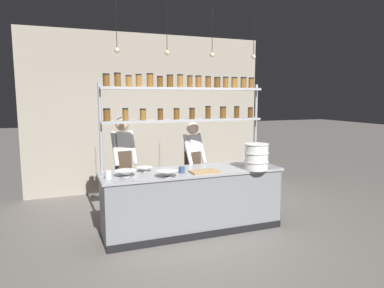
{
  "coord_description": "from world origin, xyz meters",
  "views": [
    {
      "loc": [
        -1.74,
        -4.6,
        1.98
      ],
      "look_at": [
        0.07,
        0.2,
        1.27
      ],
      "focal_mm": 32.0,
      "sensor_mm": 36.0,
      "label": 1
    }
  ],
  "objects_px": {
    "prep_bowl_center_back": "(167,174)",
    "cutting_board": "(204,172)",
    "chef_center": "(193,162)",
    "prep_bowl_near_left": "(126,173)",
    "prep_bowl_center_front": "(145,169)",
    "spice_shelf_unit": "(184,105)",
    "container_stack": "(256,157)",
    "serving_cup_by_board": "(182,170)",
    "chef_left": "(123,162)",
    "serving_cup_front": "(108,175)"
  },
  "relations": [
    {
      "from": "prep_bowl_center_back",
      "to": "cutting_board",
      "type": "bearing_deg",
      "value": 7.76
    },
    {
      "from": "chef_center",
      "to": "prep_bowl_center_back",
      "type": "height_order",
      "value": "chef_center"
    },
    {
      "from": "prep_bowl_near_left",
      "to": "prep_bowl_center_front",
      "type": "distance_m",
      "value": 0.37
    },
    {
      "from": "prep_bowl_center_back",
      "to": "prep_bowl_center_front",
      "type": "bearing_deg",
      "value": 115.48
    },
    {
      "from": "spice_shelf_unit",
      "to": "container_stack",
      "type": "bearing_deg",
      "value": -36.09
    },
    {
      "from": "container_stack",
      "to": "prep_bowl_near_left",
      "type": "xyz_separation_m",
      "value": [
        -1.87,
        0.25,
        -0.15
      ]
    },
    {
      "from": "prep_bowl_center_front",
      "to": "prep_bowl_center_back",
      "type": "relative_size",
      "value": 0.77
    },
    {
      "from": "prep_bowl_center_front",
      "to": "prep_bowl_center_back",
      "type": "distance_m",
      "value": 0.48
    },
    {
      "from": "cutting_board",
      "to": "prep_bowl_near_left",
      "type": "distance_m",
      "value": 1.1
    },
    {
      "from": "prep_bowl_near_left",
      "to": "serving_cup_by_board",
      "type": "bearing_deg",
      "value": -5.87
    },
    {
      "from": "spice_shelf_unit",
      "to": "cutting_board",
      "type": "xyz_separation_m",
      "value": [
        0.1,
        -0.55,
        -0.93
      ]
    },
    {
      "from": "container_stack",
      "to": "prep_bowl_center_back",
      "type": "xyz_separation_m",
      "value": [
        -1.36,
        0.02,
        -0.15
      ]
    },
    {
      "from": "prep_bowl_center_back",
      "to": "chef_center",
      "type": "bearing_deg",
      "value": 52.74
    },
    {
      "from": "spice_shelf_unit",
      "to": "chef_center",
      "type": "relative_size",
      "value": 1.62
    },
    {
      "from": "chef_left",
      "to": "chef_center",
      "type": "height_order",
      "value": "chef_left"
    },
    {
      "from": "serving_cup_front",
      "to": "chef_center",
      "type": "bearing_deg",
      "value": 27.6
    },
    {
      "from": "prep_bowl_near_left",
      "to": "serving_cup_front",
      "type": "bearing_deg",
      "value": -167.64
    },
    {
      "from": "container_stack",
      "to": "serving_cup_front",
      "type": "bearing_deg",
      "value": 174.66
    },
    {
      "from": "serving_cup_by_board",
      "to": "container_stack",
      "type": "bearing_deg",
      "value": -8.75
    },
    {
      "from": "chef_center",
      "to": "prep_bowl_center_back",
      "type": "xyz_separation_m",
      "value": [
        -0.73,
        -0.95,
        0.07
      ]
    },
    {
      "from": "chef_left",
      "to": "prep_bowl_near_left",
      "type": "height_order",
      "value": "chef_left"
    },
    {
      "from": "chef_center",
      "to": "serving_cup_front",
      "type": "height_order",
      "value": "chef_center"
    },
    {
      "from": "spice_shelf_unit",
      "to": "serving_cup_by_board",
      "type": "height_order",
      "value": "spice_shelf_unit"
    },
    {
      "from": "prep_bowl_center_back",
      "to": "spice_shelf_unit",
      "type": "bearing_deg",
      "value": 53.49
    },
    {
      "from": "prep_bowl_near_left",
      "to": "prep_bowl_center_front",
      "type": "height_order",
      "value": "prep_bowl_near_left"
    },
    {
      "from": "prep_bowl_near_left",
      "to": "prep_bowl_center_back",
      "type": "relative_size",
      "value": 0.99
    },
    {
      "from": "prep_bowl_center_back",
      "to": "prep_bowl_near_left",
      "type": "bearing_deg",
      "value": 155.77
    },
    {
      "from": "serving_cup_front",
      "to": "serving_cup_by_board",
      "type": "xyz_separation_m",
      "value": [
        1.01,
        -0.03,
        -0.01
      ]
    },
    {
      "from": "chef_left",
      "to": "serving_cup_front",
      "type": "distance_m",
      "value": 0.91
    },
    {
      "from": "chef_left",
      "to": "prep_bowl_center_back",
      "type": "xyz_separation_m",
      "value": [
        0.41,
        -1.03,
        -0.0
      ]
    },
    {
      "from": "chef_left",
      "to": "serving_cup_front",
      "type": "xyz_separation_m",
      "value": [
        -0.34,
        -0.85,
        0.01
      ]
    },
    {
      "from": "chef_left",
      "to": "prep_bowl_center_back",
      "type": "bearing_deg",
      "value": -76.62
    },
    {
      "from": "prep_bowl_center_front",
      "to": "serving_cup_by_board",
      "type": "height_order",
      "value": "serving_cup_by_board"
    },
    {
      "from": "serving_cup_front",
      "to": "spice_shelf_unit",
      "type": "bearing_deg",
      "value": 20.28
    },
    {
      "from": "container_stack",
      "to": "cutting_board",
      "type": "xyz_separation_m",
      "value": [
        -0.79,
        0.09,
        -0.18
      ]
    },
    {
      "from": "prep_bowl_near_left",
      "to": "serving_cup_front",
      "type": "xyz_separation_m",
      "value": [
        -0.24,
        -0.05,
        0.01
      ]
    },
    {
      "from": "chef_center",
      "to": "prep_bowl_center_front",
      "type": "xyz_separation_m",
      "value": [
        -0.93,
        -0.52,
        0.06
      ]
    },
    {
      "from": "cutting_board",
      "to": "prep_bowl_center_back",
      "type": "xyz_separation_m",
      "value": [
        -0.57,
        -0.08,
        0.03
      ]
    },
    {
      "from": "chef_left",
      "to": "serving_cup_by_board",
      "type": "height_order",
      "value": "chef_left"
    },
    {
      "from": "prep_bowl_center_front",
      "to": "container_stack",
      "type": "bearing_deg",
      "value": -16.15
    },
    {
      "from": "chef_left",
      "to": "cutting_board",
      "type": "bearing_deg",
      "value": -52.64
    },
    {
      "from": "prep_bowl_center_back",
      "to": "serving_cup_front",
      "type": "bearing_deg",
      "value": 166.47
    },
    {
      "from": "serving_cup_front",
      "to": "serving_cup_by_board",
      "type": "bearing_deg",
      "value": -1.58
    },
    {
      "from": "chef_left",
      "to": "prep_bowl_center_front",
      "type": "xyz_separation_m",
      "value": [
        0.21,
        -0.59,
        -0.01
      ]
    },
    {
      "from": "chef_left",
      "to": "serving_cup_by_board",
      "type": "bearing_deg",
      "value": -61.13
    },
    {
      "from": "spice_shelf_unit",
      "to": "serving_cup_by_board",
      "type": "distance_m",
      "value": 1.04
    },
    {
      "from": "chef_center",
      "to": "cutting_board",
      "type": "xyz_separation_m",
      "value": [
        -0.16,
        -0.88,
        0.04
      ]
    },
    {
      "from": "chef_center",
      "to": "container_stack",
      "type": "bearing_deg",
      "value": -74.7
    },
    {
      "from": "container_stack",
      "to": "serving_cup_front",
      "type": "xyz_separation_m",
      "value": [
        -2.11,
        0.2,
        -0.14
      ]
    },
    {
      "from": "chef_center",
      "to": "serving_cup_by_board",
      "type": "bearing_deg",
      "value": -138.15
    }
  ]
}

